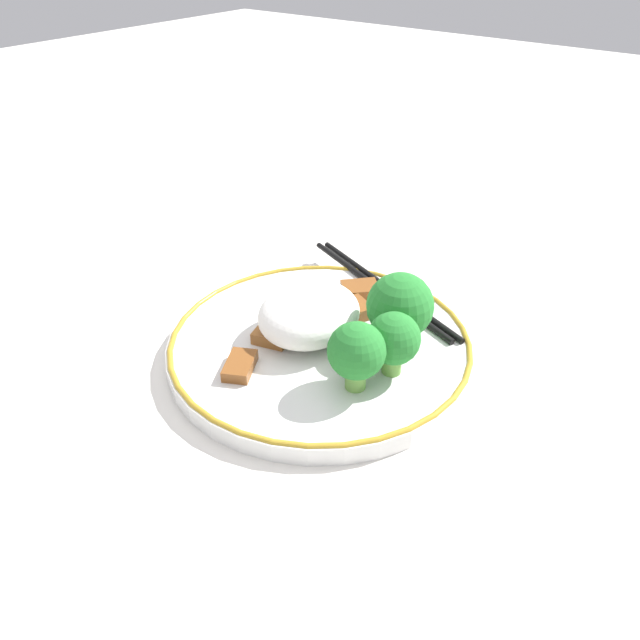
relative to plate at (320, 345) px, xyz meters
The scene contains 11 objects.
ground_plane 0.01m from the plate, ahead, with size 3.00×3.00×0.00m, color silver.
plate is the anchor object (origin of this frame).
rice_mound 0.03m from the plate, 68.85° to the left, with size 0.09×0.08×0.04m.
broccoli_back_left 0.08m from the plate, 118.93° to the right, with size 0.04×0.04×0.06m.
broccoli_back_center 0.08m from the plate, 89.97° to the right, with size 0.04×0.04×0.05m.
broccoli_back_right 0.08m from the plate, 58.48° to the right, with size 0.05×0.05×0.07m.
meat_near_front 0.08m from the plate, ahead, with size 0.04×0.04×0.01m.
meat_near_left 0.05m from the plate, ahead, with size 0.04×0.04×0.01m.
meat_near_right 0.08m from the plate, 160.87° to the left, with size 0.04×0.03×0.01m.
meat_near_back 0.04m from the plate, 127.01° to the left, with size 0.03×0.04×0.01m.
chopsticks 0.10m from the plate, ahead, with size 0.08×0.20×0.01m.
Camera 1 is at (-0.34, -0.26, 0.32)m, focal length 35.00 mm.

